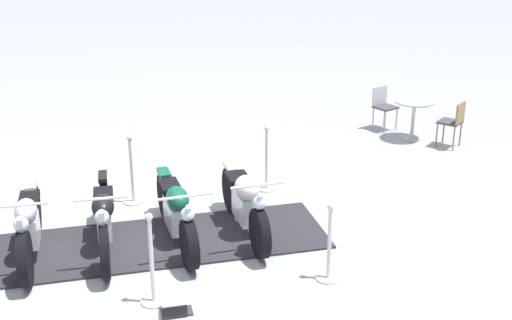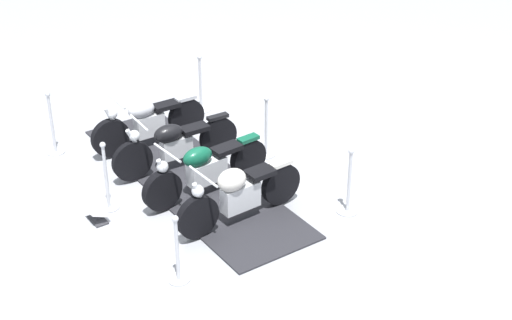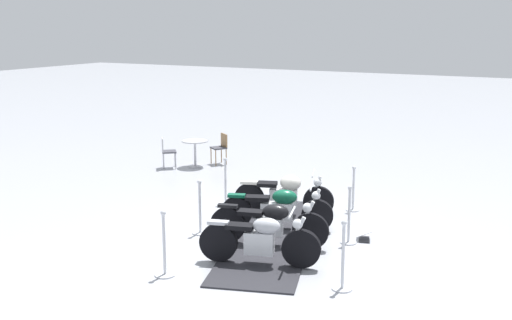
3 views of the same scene
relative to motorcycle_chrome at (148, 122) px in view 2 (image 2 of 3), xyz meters
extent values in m
plane|color=#A8AAB2|center=(-0.44, 1.37, -0.48)|extent=(80.00, 80.00, 0.00)
cube|color=#28282D|center=(-0.44, 1.37, -0.46)|extent=(2.93, 5.29, 0.03)
cylinder|color=black|center=(0.68, 0.19, -0.11)|extent=(0.68, 0.31, 0.68)
cylinder|color=black|center=(-0.73, -0.21, -0.11)|extent=(0.68, 0.31, 0.68)
cube|color=silver|center=(-0.02, -0.01, -0.06)|extent=(0.55, 0.36, 0.40)
ellipsoid|color=#B7BAC1|center=(0.10, 0.03, 0.26)|extent=(0.54, 0.40, 0.28)
cube|color=black|center=(-0.36, -0.10, 0.21)|extent=(0.53, 0.38, 0.08)
cube|color=#B7BAC1|center=(-0.73, -0.21, 0.26)|extent=(0.40, 0.25, 0.06)
cylinder|color=silver|center=(0.60, 0.17, 0.18)|extent=(0.32, 0.15, 0.57)
cylinder|color=silver|center=(0.52, 0.15, 0.52)|extent=(0.22, 0.64, 0.04)
sphere|color=silver|center=(0.61, 0.18, 0.32)|extent=(0.18, 0.18, 0.18)
cylinder|color=black|center=(0.46, 1.11, -0.11)|extent=(0.69, 0.27, 0.68)
cylinder|color=black|center=(-1.07, 0.71, -0.11)|extent=(0.69, 0.27, 0.68)
cube|color=silver|center=(-0.30, 0.91, -0.09)|extent=(0.56, 0.31, 0.35)
ellipsoid|color=black|center=(-0.18, 0.94, 0.21)|extent=(0.56, 0.41, 0.29)
cube|color=black|center=(-0.64, 0.82, 0.17)|extent=(0.52, 0.37, 0.08)
cube|color=black|center=(-1.07, 0.71, 0.27)|extent=(0.39, 0.21, 0.06)
cylinder|color=silver|center=(0.38, 1.09, 0.18)|extent=(0.32, 0.15, 0.58)
cylinder|color=silver|center=(0.30, 1.07, 0.53)|extent=(0.20, 0.63, 0.04)
sphere|color=silver|center=(0.40, 1.09, 0.33)|extent=(0.18, 0.18, 0.18)
cylinder|color=black|center=(0.18, 2.11, -0.13)|extent=(0.65, 0.35, 0.64)
cylinder|color=black|center=(-1.35, 1.53, -0.13)|extent=(0.65, 0.35, 0.64)
cube|color=silver|center=(-0.58, 1.82, -0.08)|extent=(0.68, 0.45, 0.38)
ellipsoid|color=#0F5138|center=(-0.44, 1.88, 0.23)|extent=(0.58, 0.45, 0.29)
cube|color=black|center=(-0.95, 1.68, 0.19)|extent=(0.55, 0.42, 0.08)
cube|color=#0F5138|center=(-1.35, 1.53, 0.23)|extent=(0.39, 0.28, 0.06)
cylinder|color=silver|center=(0.12, 2.09, 0.15)|extent=(0.27, 0.16, 0.55)
cylinder|color=silver|center=(0.06, 2.07, 0.48)|extent=(0.29, 0.68, 0.04)
sphere|color=silver|center=(0.15, 2.10, 0.28)|extent=(0.18, 0.18, 0.18)
cylinder|color=black|center=(-0.15, 2.99, -0.11)|extent=(0.67, 0.33, 0.67)
cylinder|color=black|center=(-1.58, 2.49, -0.11)|extent=(0.67, 0.33, 0.67)
cube|color=silver|center=(-0.87, 2.74, -0.06)|extent=(0.64, 0.40, 0.40)
ellipsoid|color=silver|center=(-0.72, 2.79, 0.28)|extent=(0.54, 0.47, 0.34)
cube|color=black|center=(-1.20, 2.62, 0.23)|extent=(0.50, 0.43, 0.08)
cube|color=silver|center=(-1.58, 2.49, 0.25)|extent=(0.39, 0.25, 0.06)
cylinder|color=silver|center=(-0.21, 2.97, 0.17)|extent=(0.26, 0.15, 0.57)
cylinder|color=silver|center=(-0.27, 2.95, 0.51)|extent=(0.27, 0.67, 0.04)
sphere|color=silver|center=(-0.17, 2.98, 0.31)|extent=(0.18, 0.18, 0.18)
cylinder|color=silver|center=(-1.85, 0.93, -0.47)|extent=(0.33, 0.33, 0.03)
cylinder|color=silver|center=(-1.85, 0.93, 0.05)|extent=(0.05, 0.05, 1.01)
sphere|color=silver|center=(-1.85, 0.93, 0.59)|extent=(0.09, 0.09, 0.09)
cylinder|color=silver|center=(1.60, -0.26, -0.47)|extent=(0.33, 0.33, 0.03)
cylinder|color=silver|center=(1.60, -0.26, 0.07)|extent=(0.05, 0.05, 1.04)
sphere|color=silver|center=(1.60, -0.26, 0.63)|extent=(0.09, 0.09, 0.09)
cylinder|color=silver|center=(0.96, 1.80, -0.47)|extent=(0.32, 0.32, 0.03)
cylinder|color=silver|center=(0.96, 1.80, 0.07)|extent=(0.05, 0.05, 1.04)
sphere|color=silver|center=(0.96, 1.80, 0.62)|extent=(0.09, 0.09, 0.09)
cylinder|color=silver|center=(0.33, 3.86, -0.47)|extent=(0.31, 0.31, 0.03)
cylinder|color=silver|center=(0.33, 3.86, 0.01)|extent=(0.05, 0.05, 0.92)
sphere|color=silver|center=(0.33, 3.86, 0.50)|extent=(0.09, 0.09, 0.09)
cylinder|color=silver|center=(-1.22, -1.13, -0.47)|extent=(0.35, 0.35, 0.03)
cylinder|color=silver|center=(-1.22, -1.13, 0.06)|extent=(0.05, 0.05, 1.03)
sphere|color=silver|center=(-1.22, -1.13, 0.61)|extent=(0.09, 0.09, 0.09)
cylinder|color=silver|center=(-2.48, 2.99, -0.47)|extent=(0.34, 0.34, 0.03)
cylinder|color=silver|center=(-2.48, 2.99, 0.04)|extent=(0.05, 0.05, 0.99)
sphere|color=silver|center=(-2.48, 2.99, 0.57)|extent=(0.09, 0.09, 0.09)
cube|color=#333338|center=(1.18, 2.10, -0.47)|extent=(0.29, 0.40, 0.02)
cube|color=white|center=(1.18, 2.10, -0.32)|extent=(0.36, 0.39, 0.13)
camera|label=1|loc=(7.65, 3.32, 3.83)|focal=47.01mm
camera|label=2|loc=(1.84, 12.09, 6.05)|focal=54.77mm
camera|label=3|loc=(4.69, -9.02, 3.67)|focal=43.63mm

